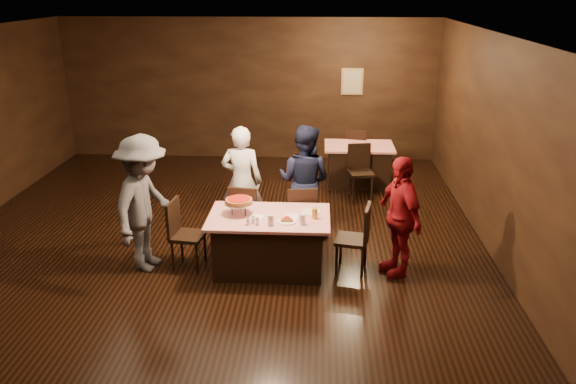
% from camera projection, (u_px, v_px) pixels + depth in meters
% --- Properties ---
extents(room, '(10.00, 10.04, 3.02)m').
position_uv_depth(room, '(200.00, 109.00, 7.14)').
color(room, black).
rests_on(room, ground).
extents(main_table, '(1.60, 1.00, 0.77)m').
position_uv_depth(main_table, '(269.00, 242.00, 7.52)').
color(main_table, '#A60B12').
rests_on(main_table, ground).
extents(back_table, '(1.30, 0.90, 0.77)m').
position_uv_depth(back_table, '(358.00, 165.00, 10.74)').
color(back_table, red).
rests_on(back_table, ground).
extents(chair_far_left, '(0.48, 0.48, 0.95)m').
position_uv_depth(chair_far_left, '(247.00, 214.00, 8.21)').
color(chair_far_left, black).
rests_on(chair_far_left, ground).
extents(chair_far_right, '(0.47, 0.47, 0.95)m').
position_uv_depth(chair_far_right, '(301.00, 215.00, 8.17)').
color(chair_far_right, black).
rests_on(chair_far_right, ground).
extents(chair_end_left, '(0.47, 0.47, 0.95)m').
position_uv_depth(chair_end_left, '(188.00, 234.00, 7.54)').
color(chair_end_left, black).
rests_on(chair_end_left, ground).
extents(chair_end_right, '(0.49, 0.49, 0.95)m').
position_uv_depth(chair_end_right, '(352.00, 238.00, 7.43)').
color(chair_end_right, black).
rests_on(chair_end_right, ground).
extents(chair_back_near, '(0.49, 0.49, 0.95)m').
position_uv_depth(chair_back_near, '(361.00, 172.00, 10.05)').
color(chair_back_near, black).
rests_on(chair_back_near, ground).
extents(chair_back_far, '(0.51, 0.51, 0.95)m').
position_uv_depth(chair_back_far, '(357.00, 151.00, 11.27)').
color(chair_back_far, black).
rests_on(chair_back_far, ground).
extents(diner_white_jacket, '(0.65, 0.45, 1.70)m').
position_uv_depth(diner_white_jacket, '(242.00, 181.00, 8.44)').
color(diner_white_jacket, silver).
rests_on(diner_white_jacket, ground).
extents(diner_navy_hoodie, '(1.01, 0.90, 1.73)m').
position_uv_depth(diner_navy_hoodie, '(304.00, 181.00, 8.40)').
color(diner_navy_hoodie, black).
rests_on(diner_navy_hoodie, ground).
extents(diner_grey_knit, '(0.92, 1.31, 1.85)m').
position_uv_depth(diner_grey_knit, '(144.00, 204.00, 7.37)').
color(diner_grey_knit, '#4E4D51').
rests_on(diner_grey_knit, ground).
extents(diner_red_shirt, '(0.72, 1.03, 1.62)m').
position_uv_depth(diner_red_shirt, '(399.00, 216.00, 7.27)').
color(diner_red_shirt, maroon).
rests_on(diner_red_shirt, ground).
extents(pizza_stand, '(0.38, 0.38, 0.22)m').
position_uv_depth(pizza_stand, '(239.00, 201.00, 7.39)').
color(pizza_stand, black).
rests_on(pizza_stand, main_table).
extents(plate_with_slice, '(0.25, 0.25, 0.06)m').
position_uv_depth(plate_with_slice, '(287.00, 220.00, 7.19)').
color(plate_with_slice, white).
rests_on(plate_with_slice, main_table).
extents(plate_empty, '(0.25, 0.25, 0.01)m').
position_uv_depth(plate_empty, '(311.00, 212.00, 7.49)').
color(plate_empty, white).
rests_on(plate_empty, main_table).
extents(glass_front_left, '(0.08, 0.08, 0.14)m').
position_uv_depth(glass_front_left, '(271.00, 220.00, 7.07)').
color(glass_front_left, silver).
rests_on(glass_front_left, main_table).
extents(glass_front_right, '(0.08, 0.08, 0.14)m').
position_uv_depth(glass_front_right, '(303.00, 219.00, 7.10)').
color(glass_front_right, silver).
rests_on(glass_front_right, main_table).
extents(glass_amber, '(0.08, 0.08, 0.14)m').
position_uv_depth(glass_amber, '(315.00, 213.00, 7.28)').
color(glass_amber, '#BF7F26').
rests_on(glass_amber, main_table).
extents(condiments, '(0.17, 0.10, 0.09)m').
position_uv_depth(condiments, '(253.00, 221.00, 7.11)').
color(condiments, silver).
rests_on(condiments, main_table).
extents(napkin_center, '(0.19, 0.19, 0.01)m').
position_uv_depth(napkin_center, '(292.00, 216.00, 7.37)').
color(napkin_center, white).
rests_on(napkin_center, main_table).
extents(napkin_left, '(0.21, 0.21, 0.01)m').
position_uv_depth(napkin_left, '(257.00, 217.00, 7.34)').
color(napkin_left, white).
rests_on(napkin_left, main_table).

